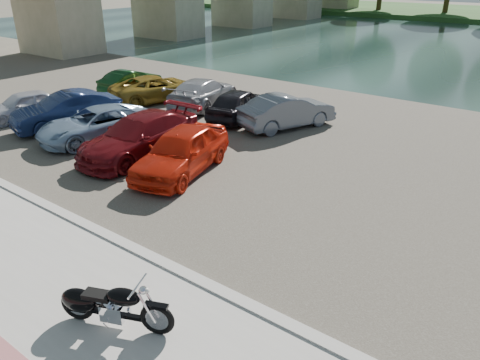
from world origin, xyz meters
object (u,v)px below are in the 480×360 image
object	(u,v)px
motorcycle	(105,304)
car_0	(24,105)
car_2	(97,124)
car_1	(67,111)

from	to	relation	value
motorcycle	car_0	distance (m)	15.31
car_0	car_2	bearing A→B (deg)	14.72
car_2	car_0	bearing A→B (deg)	-164.90
car_1	car_2	distance (m)	2.31
motorcycle	car_2	distance (m)	11.17
car_0	car_2	size ratio (longest dim) A/B	0.80
car_0	car_1	world-z (taller)	car_1
car_0	car_2	xyz separation A→B (m)	(4.92, 0.21, 0.01)
car_0	car_2	world-z (taller)	car_2
car_0	car_1	bearing A→B (deg)	21.92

